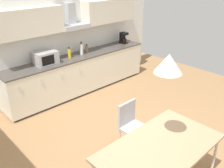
# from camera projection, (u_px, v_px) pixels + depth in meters

# --- Properties ---
(ground_plane) EXTENTS (8.66, 8.14, 0.02)m
(ground_plane) POSITION_uv_depth(u_px,v_px,m) (129.00, 148.00, 4.33)
(ground_plane) COLOR #9E754C
(wall_back) EXTENTS (6.93, 0.10, 2.88)m
(wall_back) POSITION_uv_depth(u_px,v_px,m) (40.00, 37.00, 5.55)
(wall_back) COLOR white
(wall_back) RESTS_ON ground_plane
(kitchen_counter) EXTENTS (3.84, 0.66, 0.93)m
(kitchen_counter) POSITION_uv_depth(u_px,v_px,m) (80.00, 73.00, 6.19)
(kitchen_counter) COLOR #333333
(kitchen_counter) RESTS_ON ground_plane
(backsplash_tile) EXTENTS (3.82, 0.02, 0.58)m
(backsplash_tile) POSITION_uv_depth(u_px,v_px,m) (71.00, 41.00, 6.07)
(backsplash_tile) COLOR silver
(backsplash_tile) RESTS_ON kitchen_counter
(upper_wall_cabinets) EXTENTS (3.82, 0.40, 0.57)m
(upper_wall_cabinets) POSITION_uv_depth(u_px,v_px,m) (73.00, 16.00, 5.71)
(upper_wall_cabinets) COLOR silver
(microwave) EXTENTS (0.48, 0.35, 0.28)m
(microwave) POSITION_uv_depth(u_px,v_px,m) (46.00, 58.00, 5.39)
(microwave) COLOR #ADADB2
(microwave) RESTS_ON kitchen_counter
(coffee_maker) EXTENTS (0.18, 0.19, 0.30)m
(coffee_maker) POSITION_uv_depth(u_px,v_px,m) (123.00, 38.00, 6.91)
(coffee_maker) COLOR black
(coffee_maker) RESTS_ON kitchen_counter
(bottle_brown) EXTENTS (0.07, 0.07, 0.21)m
(bottle_brown) POSITION_uv_depth(u_px,v_px,m) (87.00, 49.00, 6.17)
(bottle_brown) COLOR brown
(bottle_brown) RESTS_ON kitchen_counter
(bottle_yellow) EXTENTS (0.07, 0.07, 0.26)m
(bottle_yellow) POSITION_uv_depth(u_px,v_px,m) (69.00, 53.00, 5.77)
(bottle_yellow) COLOR yellow
(bottle_yellow) RESTS_ON kitchen_counter
(bottle_white) EXTENTS (0.08, 0.08, 0.32)m
(bottle_white) POSITION_uv_depth(u_px,v_px,m) (81.00, 49.00, 5.99)
(bottle_white) COLOR white
(bottle_white) RESTS_ON kitchen_counter
(dining_table) EXTENTS (1.69, 0.94, 0.76)m
(dining_table) POSITION_uv_depth(u_px,v_px,m) (160.00, 148.00, 3.22)
(dining_table) COLOR tan
(dining_table) RESTS_ON ground_plane
(chair_far_right) EXTENTS (0.41, 0.41, 0.87)m
(chair_far_right) POSITION_uv_depth(u_px,v_px,m) (131.00, 122.00, 4.10)
(chair_far_right) COLOR #B2B2B7
(chair_far_right) RESTS_ON ground_plane
(pendant_lamp) EXTENTS (0.32, 0.32, 0.22)m
(pendant_lamp) POSITION_uv_depth(u_px,v_px,m) (169.00, 64.00, 2.73)
(pendant_lamp) COLOR silver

